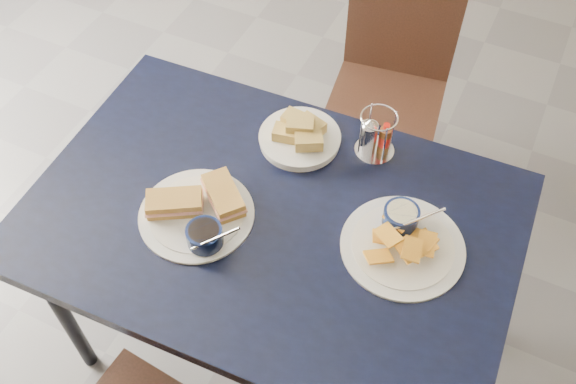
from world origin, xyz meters
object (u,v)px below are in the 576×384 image
at_px(plantain_plate, 402,237).
at_px(condiment_caddy, 375,136).
at_px(chair_far, 395,73).
at_px(dining_table, 271,230).
at_px(sandwich_plate, 199,211).
at_px(bread_basket, 300,135).

xyz_separation_m(plantain_plate, condiment_caddy, (-0.17, 0.25, 0.04)).
bearing_deg(chair_far, dining_table, -92.32).
distance_m(dining_table, condiment_caddy, 0.38).
xyz_separation_m(dining_table, condiment_caddy, (0.16, 0.32, 0.12)).
height_order(dining_table, sandwich_plate, sandwich_plate).
height_order(sandwich_plate, bread_basket, sandwich_plate).
bearing_deg(bread_basket, dining_table, -81.41).
xyz_separation_m(sandwich_plate, condiment_caddy, (0.32, 0.40, 0.03)).
bearing_deg(bread_basket, condiment_caddy, 16.86).
relative_size(bread_basket, condiment_caddy, 1.65).
relative_size(dining_table, bread_basket, 5.68).
xyz_separation_m(dining_table, plantain_plate, (0.33, 0.07, 0.08)).
height_order(bread_basket, condiment_caddy, condiment_caddy).
bearing_deg(sandwich_plate, dining_table, 26.30).
relative_size(dining_table, chair_far, 1.50).
height_order(plantain_plate, condiment_caddy, condiment_caddy).
height_order(dining_table, bread_basket, bread_basket).
bearing_deg(bread_basket, chair_far, 83.42).
distance_m(plantain_plate, condiment_caddy, 0.31).
distance_m(chair_far, plantain_plate, 0.96).
bearing_deg(condiment_caddy, chair_far, 100.72).
height_order(sandwich_plate, condiment_caddy, condiment_caddy).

